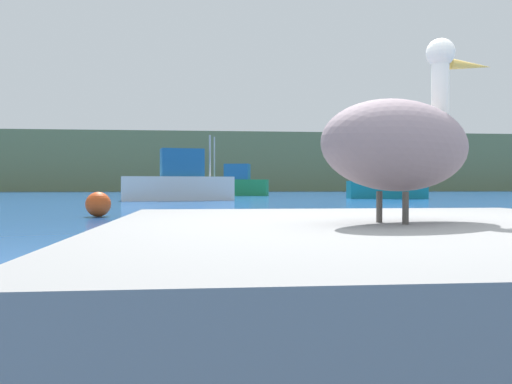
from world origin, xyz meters
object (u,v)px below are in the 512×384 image
object	(u,v)px
pelican	(401,143)
fishing_boat_teal	(390,183)
fishing_boat_white	(179,182)
mooring_buoy	(98,204)
fishing_boat_green	(235,184)

from	to	relation	value
pelican	fishing_boat_teal	distance (m)	34.16
fishing_boat_white	mooring_buoy	bearing A→B (deg)	-106.59
pelican	mooring_buoy	world-z (taller)	pelican
fishing_boat_teal	fishing_boat_green	xyz separation A→B (m)	(-10.33, 9.91, -0.02)
fishing_boat_green	mooring_buoy	distance (m)	28.95
fishing_boat_teal	pelican	bearing A→B (deg)	-106.06
fishing_boat_white	fishing_boat_teal	size ratio (longest dim) A/B	1.28
fishing_boat_white	fishing_boat_teal	distance (m)	14.76
fishing_boat_white	fishing_boat_teal	world-z (taller)	fishing_boat_teal
fishing_boat_teal	fishing_boat_green	world-z (taller)	fishing_boat_teal
fishing_boat_teal	mooring_buoy	distance (m)	24.50
pelican	mooring_buoy	distance (m)	14.28
fishing_boat_teal	fishing_boat_white	bearing A→B (deg)	-164.85
mooring_buoy	fishing_boat_green	bearing A→B (deg)	78.49
mooring_buoy	pelican	bearing A→B (deg)	-72.50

